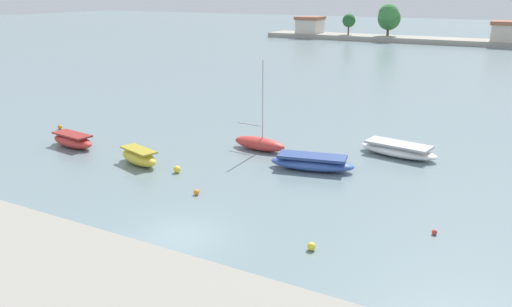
{
  "coord_description": "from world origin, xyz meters",
  "views": [
    {
      "loc": [
        13.35,
        -16.76,
        10.61
      ],
      "look_at": [
        -2.14,
        11.02,
        0.57
      ],
      "focal_mm": 36.4,
      "sensor_mm": 36.0,
      "label": 1
    }
  ],
  "objects": [
    {
      "name": "ground_plane",
      "position": [
        0.0,
        0.0,
        0.0
      ],
      "size": [
        400.0,
        400.0,
        0.0
      ],
      "primitive_type": "plane",
      "color": "slate"
    },
    {
      "name": "seawall_embankment",
      "position": [
        0.0,
        -7.38,
        1.12
      ],
      "size": [
        66.34,
        5.86,
        2.24
      ],
      "primitive_type": "cube",
      "color": "gray",
      "rests_on": "ground"
    },
    {
      "name": "moored_boat_0",
      "position": [
        -15.08,
        7.64,
        0.47
      ],
      "size": [
        4.05,
        1.89,
        0.97
      ],
      "rotation": [
        0.0,
        0.0,
        -0.12
      ],
      "color": "#C63833",
      "rests_on": "ground"
    },
    {
      "name": "moored_boat_1",
      "position": [
        -8.38,
        6.96,
        0.5
      ],
      "size": [
        3.65,
        2.22,
        1.03
      ],
      "rotation": [
        0.0,
        0.0,
        -0.29
      ],
      "color": "yellow",
      "rests_on": "ground"
    },
    {
      "name": "moored_boat_2",
      "position": [
        -3.21,
        13.43,
        0.49
      ],
      "size": [
        4.05,
        1.54,
        6.24
      ],
      "rotation": [
        0.0,
        0.0,
        -0.07
      ],
      "color": "#C63833",
      "rests_on": "ground"
    },
    {
      "name": "moored_boat_3",
      "position": [
        1.62,
        11.37,
        0.44
      ],
      "size": [
        5.46,
        2.83,
        0.93
      ],
      "rotation": [
        0.0,
        0.0,
        0.22
      ],
      "color": "#3856A8",
      "rests_on": "ground"
    },
    {
      "name": "moored_boat_4",
      "position": [
        5.55,
        16.75,
        0.42
      ],
      "size": [
        5.53,
        2.72,
        0.88
      ],
      "rotation": [
        0.0,
        0.0,
        -0.15
      ],
      "color": "white",
      "rests_on": "ground"
    },
    {
      "name": "mooring_buoy_0",
      "position": [
        10.04,
        5.83,
        0.12
      ],
      "size": [
        0.25,
        0.25,
        0.25
      ],
      "primitive_type": "sphere",
      "color": "red",
      "rests_on": "ground"
    },
    {
      "name": "mooring_buoy_1",
      "position": [
        -5.31,
        6.85,
        0.22
      ],
      "size": [
        0.43,
        0.43,
        0.43
      ],
      "primitive_type": "sphere",
      "color": "yellow",
      "rests_on": "ground"
    },
    {
      "name": "mooring_buoy_2",
      "position": [
        5.74,
        1.74,
        0.19
      ],
      "size": [
        0.37,
        0.37,
        0.37
      ],
      "primitive_type": "sphere",
      "color": "yellow",
      "rests_on": "ground"
    },
    {
      "name": "mooring_buoy_3",
      "position": [
        -19.82,
        10.6,
        0.18
      ],
      "size": [
        0.36,
        0.36,
        0.36
      ],
      "primitive_type": "sphere",
      "color": "orange",
      "rests_on": "ground"
    },
    {
      "name": "mooring_buoy_4",
      "position": [
        -2.2,
        4.5,
        0.15
      ],
      "size": [
        0.31,
        0.31,
        0.31
      ],
      "primitive_type": "sphere",
      "color": "orange",
      "rests_on": "ground"
    },
    {
      "name": "distant_shoreline",
      "position": [
        -0.65,
        97.78,
        2.2
      ],
      "size": [
        90.19,
        7.96,
        7.82
      ],
      "color": "#9E998C",
      "rests_on": "ground"
    }
  ]
}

